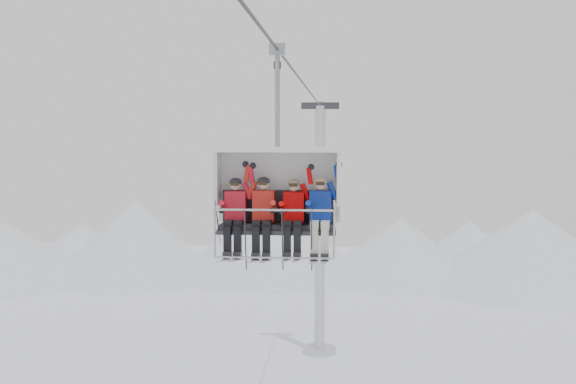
# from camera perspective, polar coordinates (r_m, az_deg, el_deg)

# --- Properties ---
(ridgeline) EXTENTS (72.00, 21.00, 7.00)m
(ridgeline) POSITION_cam_1_polar(r_m,az_deg,el_deg) (59.07, 1.64, -4.22)
(ridgeline) COLOR white
(ridgeline) RESTS_ON ground
(lift_tower_right) EXTENTS (2.00, 1.80, 13.48)m
(lift_tower_right) POSITION_cam_1_polar(r_m,az_deg,el_deg) (38.76, 2.53, -4.36)
(lift_tower_right) COLOR silver
(lift_tower_right) RESTS_ON ground
(haul_cable) EXTENTS (0.06, 50.00, 0.06)m
(haul_cable) POSITION_cam_1_polar(r_m,az_deg,el_deg) (16.42, 0.00, 10.13)
(haul_cable) COLOR #313136
(haul_cable) RESTS_ON lift_tower_left
(chairlift_carrier) EXTENTS (2.39, 1.17, 3.98)m
(chairlift_carrier) POSITION_cam_1_polar(r_m,az_deg,el_deg) (13.89, -0.80, 0.36)
(chairlift_carrier) COLOR black
(chairlift_carrier) RESTS_ON haul_cable
(skier_far_left) EXTENTS (0.40, 1.69, 1.60)m
(skier_far_left) POSITION_cam_1_polar(r_m,az_deg,el_deg) (13.72, -4.21, -1.70)
(skier_far_left) COLOR red
(skier_far_left) RESTS_ON chairlift_carrier
(skier_center_left) EXTENTS (0.41, 1.69, 1.63)m
(skier_center_left) POSITION_cam_1_polar(r_m,az_deg,el_deg) (13.65, -1.99, -1.68)
(skier_center_left) COLOR red
(skier_center_left) RESTS_ON chairlift_carrier
(skier_center_right) EXTENTS (0.39, 1.69, 1.58)m
(skier_center_right) POSITION_cam_1_polar(r_m,az_deg,el_deg) (13.60, 0.44, -1.77)
(skier_center_right) COLOR #CB0304
(skier_center_right) RESTS_ON chairlift_carrier
(skier_far_right) EXTENTS (0.41, 1.69, 1.63)m
(skier_far_right) POSITION_cam_1_polar(r_m,az_deg,el_deg) (13.57, 2.56, -1.72)
(skier_far_right) COLOR navy
(skier_far_right) RESTS_ON chairlift_carrier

